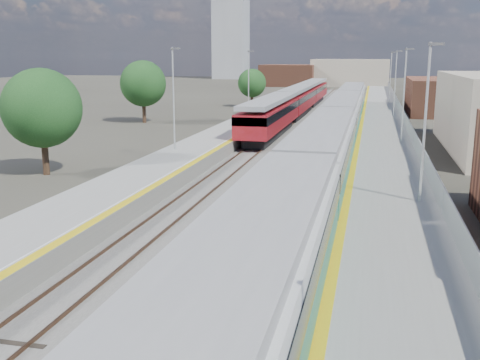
% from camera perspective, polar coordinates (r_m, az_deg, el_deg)
% --- Properties ---
extents(ground, '(320.00, 320.00, 0.00)m').
position_cam_1_polar(ground, '(56.27, 8.88, 4.29)').
color(ground, '#47443A').
rests_on(ground, ground).
extents(ballast_bed, '(10.50, 155.00, 0.06)m').
position_cam_1_polar(ballast_bed, '(58.94, 6.89, 4.75)').
color(ballast_bed, '#565451').
rests_on(ballast_bed, ground).
extents(tracks, '(8.96, 160.00, 0.17)m').
position_cam_1_polar(tracks, '(60.52, 7.63, 5.00)').
color(tracks, '#4C3323').
rests_on(tracks, ground).
extents(platform_right, '(4.70, 155.00, 8.52)m').
position_cam_1_polar(platform_right, '(58.53, 14.27, 4.90)').
color(platform_right, slate).
rests_on(platform_right, ground).
extents(platform_left, '(4.30, 155.00, 8.52)m').
position_cam_1_polar(platform_left, '(59.98, 0.40, 5.44)').
color(platform_left, slate).
rests_on(platform_left, ground).
extents(buildings, '(72.00, 185.50, 40.00)m').
position_cam_1_polar(buildings, '(145.89, 4.55, 13.57)').
color(buildings, brown).
rests_on(buildings, ground).
extents(green_train, '(3.08, 85.68, 3.39)m').
position_cam_1_polar(green_train, '(44.01, 9.70, 5.14)').
color(green_train, black).
rests_on(green_train, ground).
extents(red_train, '(2.97, 60.14, 3.75)m').
position_cam_1_polar(red_train, '(75.24, 5.86, 8.11)').
color(red_train, black).
rests_on(red_train, ground).
extents(tree_a, '(5.27, 5.27, 7.14)m').
position_cam_1_polar(tree_a, '(39.72, -19.50, 6.89)').
color(tree_a, '#382619').
rests_on(tree_a, ground).
extents(tree_b, '(5.46, 5.46, 7.40)m').
position_cam_1_polar(tree_b, '(68.71, -9.82, 9.63)').
color(tree_b, '#382619').
rests_on(tree_b, ground).
extents(tree_c, '(4.39, 4.39, 5.95)m').
position_cam_1_polar(tree_c, '(88.43, 1.22, 9.81)').
color(tree_c, '#382619').
rests_on(tree_c, ground).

